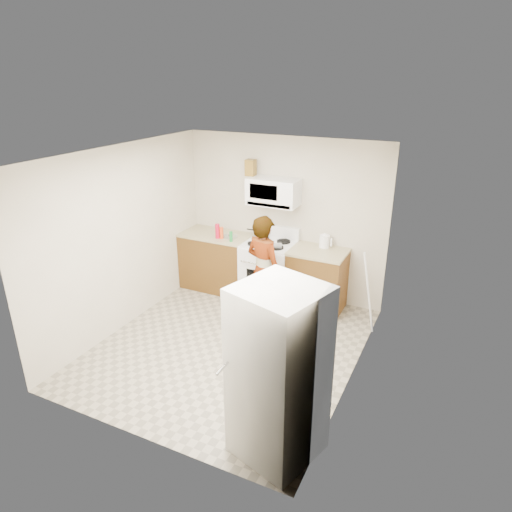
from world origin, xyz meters
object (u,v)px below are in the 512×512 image
Objects in this scene: saucepan at (260,233)px; kettle at (325,241)px; gas_range at (269,270)px; person at (264,271)px; microwave at (273,192)px; fridge at (279,374)px.

kettle is at bearing 1.99° from saucepan.
person is (0.24, -0.72, 0.31)m from gas_range.
fridge is (1.35, -2.95, -0.85)m from microwave.
microwave is at bearing -56.21° from person.
fridge is 9.21× the size of kettle.
microwave is at bearing 90.00° from gas_range.
person is 8.64× the size of kettle.
gas_range is 1.49× the size of microwave.
person is 0.94× the size of fridge.
kettle is (0.81, 0.19, 0.54)m from gas_range.
gas_range is 6.12× the size of kettle.
gas_range is at bearing -53.60° from person.
fridge is 3.37m from saucepan.
person is at bearing -71.84° from gas_range.
gas_range is 0.59m from saucepan.
fridge is 8.35× the size of saucepan.
microwave is 1.05m from kettle.
person is 1.10m from kettle.
gas_range is 1.22m from microwave.
saucepan is at bearing -43.37° from person.
person is at bearing -61.61° from saucepan.
kettle is at bearing 13.03° from gas_range.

